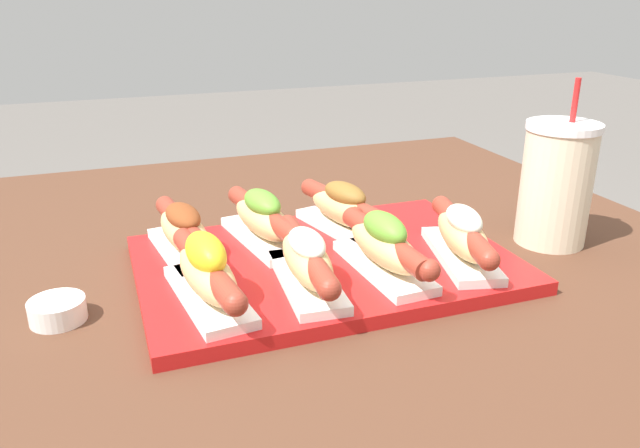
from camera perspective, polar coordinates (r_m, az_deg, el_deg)
The scene contains 10 objects.
serving_tray at distance 0.82m, azimuth 0.48°, elevation -3.65°, with size 0.48×0.33×0.02m.
hot_dog_0 at distance 0.71m, azimuth -10.28°, elevation -4.34°, with size 0.08×0.21×0.08m.
hot_dog_1 at distance 0.73m, azimuth -1.21°, elevation -3.29°, with size 0.07×0.21×0.07m.
hot_dog_2 at distance 0.77m, azimuth 6.19°, elevation -1.91°, with size 0.07×0.21×0.08m.
hot_dog_3 at distance 0.82m, azimuth 12.90°, elevation -0.99°, with size 0.10×0.21×0.07m.
hot_dog_4 at distance 0.83m, azimuth -12.31°, elevation -0.69°, with size 0.08×0.21×0.07m.
hot_dog_5 at distance 0.86m, azimuth -5.25°, elevation 0.53°, with size 0.09×0.21×0.07m.
hot_dog_6 at distance 0.90m, azimuth 2.28°, elevation 1.43°, with size 0.10×0.21×0.07m.
sauce_bowl at distance 0.76m, azimuth -22.89°, elevation -7.18°, with size 0.06×0.06×0.03m.
drink_cup at distance 0.95m, azimuth 20.78°, elevation 3.46°, with size 0.10×0.10×0.24m.
Camera 1 is at (-0.32, -0.73, 1.10)m, focal length 35.00 mm.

